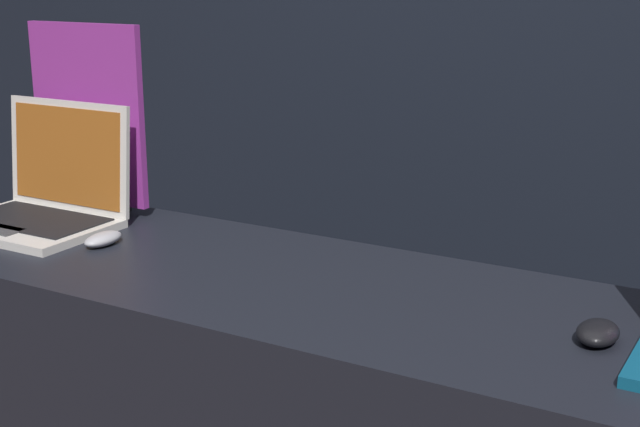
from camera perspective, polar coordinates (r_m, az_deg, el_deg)
The scene contains 4 objects.
laptop_front at distance 2.32m, azimuth -17.26°, elevation 0.99°, with size 0.40×0.31×0.30m.
mouse_front at distance 2.12m, azimuth -13.71°, elevation -1.59°, with size 0.06×0.11×0.03m.
promo_stand_front at distance 2.40m, azimuth -14.60°, elevation 5.68°, with size 0.36×0.07×0.49m.
mouse_back at distance 1.61m, azimuth 17.36°, elevation -7.28°, with size 0.07×0.10×0.04m.
Camera 1 is at (0.85, -1.18, 1.48)m, focal length 50.00 mm.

